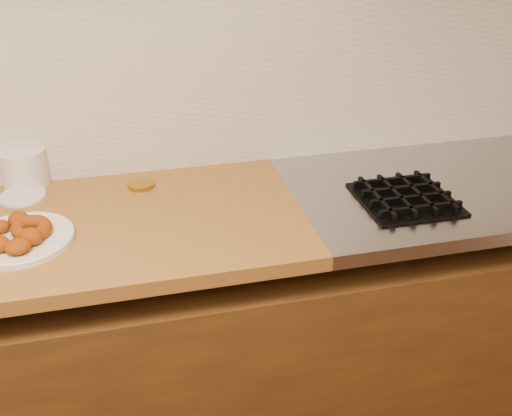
% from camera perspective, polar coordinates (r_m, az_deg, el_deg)
% --- Properties ---
extents(wall_back, '(4.00, 0.02, 2.70)m').
position_cam_1_polar(wall_back, '(1.78, -15.21, 16.61)').
color(wall_back, '#B6AB8F').
rests_on(wall_back, ground).
extents(base_cabinet, '(3.60, 0.60, 0.77)m').
position_cam_1_polar(base_cabinet, '(1.94, -11.49, -14.41)').
color(base_cabinet, '#593912').
rests_on(base_cabinet, floor).
extents(stovetop, '(1.30, 0.62, 0.04)m').
position_cam_1_polar(stovetop, '(1.99, 21.98, 2.33)').
color(stovetop, '#9EA0A5').
rests_on(stovetop, base_cabinet).
extents(backsplash, '(3.60, 0.02, 0.60)m').
position_cam_1_polar(backsplash, '(1.80, -14.59, 11.88)').
color(backsplash, beige).
rests_on(backsplash, wall_back).
extents(burner_grates, '(0.91, 0.26, 0.03)m').
position_cam_1_polar(burner_grates, '(1.90, 22.83, 2.07)').
color(burner_grates, black).
rests_on(burner_grates, stovetop).
extents(donut_plate, '(0.26, 0.26, 0.01)m').
position_cam_1_polar(donut_plate, '(1.60, -21.51, -2.79)').
color(donut_plate, silver).
rests_on(donut_plate, butcher_block).
extents(ring_donut, '(0.14, 0.14, 0.05)m').
position_cam_1_polar(ring_donut, '(1.59, -20.61, -1.85)').
color(ring_donut, '#8C3B0A').
rests_on(ring_donut, donut_plate).
extents(fried_dough_chunks, '(0.18, 0.20, 0.04)m').
position_cam_1_polar(fried_dough_chunks, '(1.58, -22.23, -2.38)').
color(fried_dough_chunks, '#8C3B0A').
rests_on(fried_dough_chunks, donut_plate).
extents(plastic_tub, '(0.14, 0.14, 0.11)m').
position_cam_1_polar(plastic_tub, '(1.88, -21.23, 3.59)').
color(plastic_tub, silver).
rests_on(plastic_tub, butcher_block).
extents(tub_lid, '(0.15, 0.15, 0.01)m').
position_cam_1_polar(tub_lid, '(1.83, -21.35, 1.05)').
color(tub_lid, silver).
rests_on(tub_lid, butcher_block).
extents(brass_jar_lid, '(0.10, 0.10, 0.01)m').
position_cam_1_polar(brass_jar_lid, '(1.80, -10.88, 2.20)').
color(brass_jar_lid, '#A98221').
rests_on(brass_jar_lid, butcher_block).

